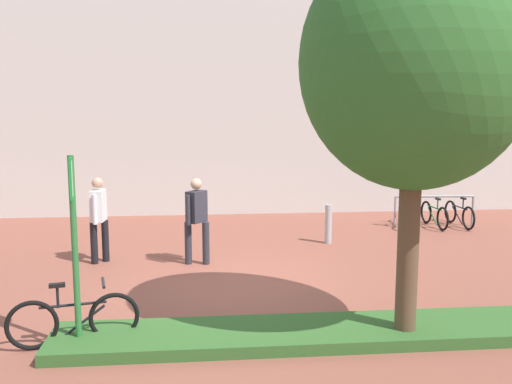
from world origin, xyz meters
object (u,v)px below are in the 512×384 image
(bike_rack_cluster, at_px, (434,213))
(person_casual_tan, at_px, (99,214))
(bollard_steel, at_px, (328,224))
(tree_sidewalk, at_px, (416,63))
(bike_at_sign, at_px, (74,320))
(person_suited_dark, at_px, (197,215))
(parking_sign_post, at_px, (74,224))

(bike_rack_cluster, xyz_separation_m, person_casual_tan, (-8.08, -2.71, 0.63))
(person_casual_tan, bearing_deg, bollard_steel, 13.30)
(tree_sidewalk, height_order, bollard_steel, tree_sidewalk)
(bike_at_sign, relative_size, bollard_steel, 1.84)
(tree_sidewalk, height_order, person_suited_dark, tree_sidewalk)
(tree_sidewalk, relative_size, person_suited_dark, 3.05)
(tree_sidewalk, height_order, bike_at_sign, tree_sidewalk)
(tree_sidewalk, bearing_deg, person_casual_tan, 137.74)
(tree_sidewalk, xyz_separation_m, parking_sign_post, (-4.28, 0.14, -1.99))
(parking_sign_post, distance_m, bollard_steel, 7.05)
(person_casual_tan, height_order, person_suited_dark, same)
(tree_sidewalk, xyz_separation_m, bike_rack_cluster, (3.35, 7.01, -3.27))
(person_suited_dark, bearing_deg, bollard_steel, 26.19)
(tree_sidewalk, bearing_deg, bike_at_sign, 176.84)
(person_suited_dark, bearing_deg, bike_at_sign, -112.67)
(parking_sign_post, height_order, person_casual_tan, parking_sign_post)
(parking_sign_post, distance_m, person_casual_tan, 4.23)
(bollard_steel, xyz_separation_m, person_casual_tan, (-4.92, -1.16, 0.53))
(person_suited_dark, bearing_deg, tree_sidewalk, -55.10)
(parking_sign_post, xyz_separation_m, bike_at_sign, (-0.08, 0.10, -1.28))
(bike_rack_cluster, xyz_separation_m, person_suited_dark, (-6.14, -3.01, 0.63))
(parking_sign_post, xyz_separation_m, person_casual_tan, (-0.45, 4.15, -0.65))
(bollard_steel, bearing_deg, person_casual_tan, -166.70)
(bike_at_sign, bearing_deg, parking_sign_post, -52.24)
(bike_at_sign, distance_m, bollard_steel, 6.92)
(bollard_steel, relative_size, person_casual_tan, 0.52)
(bike_at_sign, bearing_deg, bike_rack_cluster, 41.28)
(tree_sidewalk, relative_size, bollard_steel, 5.83)
(parking_sign_post, bearing_deg, tree_sidewalk, -1.91)
(bike_at_sign, bearing_deg, tree_sidewalk, -3.16)
(parking_sign_post, xyz_separation_m, person_suited_dark, (1.49, 3.85, -0.65))
(bollard_steel, relative_size, person_suited_dark, 0.52)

